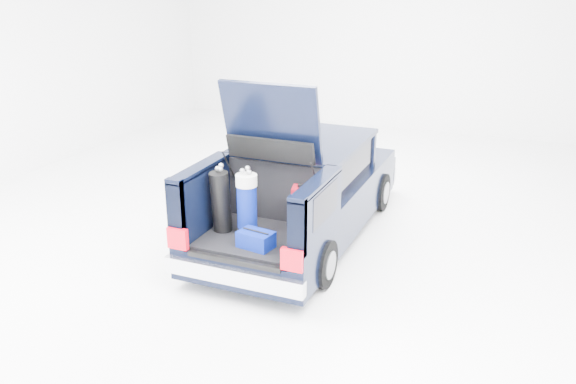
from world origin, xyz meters
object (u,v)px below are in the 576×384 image
at_px(red_suitcase, 307,209).
at_px(blue_golf_bag, 247,204).
at_px(black_golf_bag, 221,201).
at_px(blue_duffel, 256,239).
at_px(car, 304,191).

distance_m(red_suitcase, blue_golf_bag, 0.76).
distance_m(black_golf_bag, blue_golf_bag, 0.36).
relative_size(blue_golf_bag, blue_duffel, 1.98).
bearing_deg(red_suitcase, blue_duffel, -132.37).
distance_m(car, blue_golf_bag, 1.62).
height_order(black_golf_bag, blue_golf_bag, blue_golf_bag).
height_order(red_suitcase, blue_golf_bag, blue_golf_bag).
xyz_separation_m(black_golf_bag, blue_duffel, (0.62, -0.28, -0.30)).
distance_m(red_suitcase, black_golf_bag, 1.09).
xyz_separation_m(car, red_suitcase, (0.50, -1.19, 0.22)).
xyz_separation_m(car, blue_golf_bag, (-0.15, -1.58, 0.33)).
bearing_deg(blue_duffel, blue_golf_bag, 140.01).
relative_size(red_suitcase, black_golf_bag, 0.70).
xyz_separation_m(red_suitcase, blue_golf_bag, (-0.65, -0.39, 0.11)).
bearing_deg(black_golf_bag, red_suitcase, 41.08).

